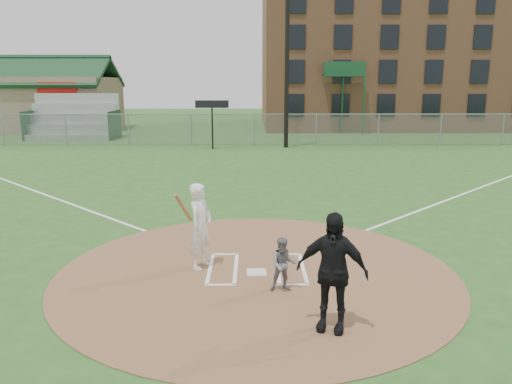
{
  "coord_description": "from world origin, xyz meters",
  "views": [
    {
      "loc": [
        -0.09,
        -9.98,
        3.92
      ],
      "look_at": [
        0.0,
        2.0,
        1.3
      ],
      "focal_mm": 35.0,
      "sensor_mm": 36.0,
      "label": 1
    }
  ],
  "objects_px": {
    "umpire": "(332,272)",
    "catcher": "(283,264)",
    "home_plate": "(257,272)",
    "batter_at_plate": "(200,226)"
  },
  "relations": [
    {
      "from": "umpire",
      "to": "catcher",
      "type": "bearing_deg",
      "value": 132.77
    },
    {
      "from": "catcher",
      "to": "umpire",
      "type": "xyz_separation_m",
      "value": [
        0.67,
        -1.53,
        0.45
      ]
    },
    {
      "from": "home_plate",
      "to": "catcher",
      "type": "bearing_deg",
      "value": -60.57
    },
    {
      "from": "catcher",
      "to": "batter_at_plate",
      "type": "height_order",
      "value": "batter_at_plate"
    },
    {
      "from": "home_plate",
      "to": "umpire",
      "type": "distance_m",
      "value": 2.86
    },
    {
      "from": "batter_at_plate",
      "to": "umpire",
      "type": "bearing_deg",
      "value": -49.7
    },
    {
      "from": "umpire",
      "to": "batter_at_plate",
      "type": "relative_size",
      "value": 1.06
    },
    {
      "from": "batter_at_plate",
      "to": "catcher",
      "type": "bearing_deg",
      "value": -36.56
    },
    {
      "from": "home_plate",
      "to": "catcher",
      "type": "height_order",
      "value": "catcher"
    },
    {
      "from": "home_plate",
      "to": "catcher",
      "type": "relative_size",
      "value": 0.39
    }
  ]
}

